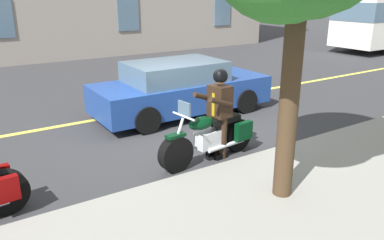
% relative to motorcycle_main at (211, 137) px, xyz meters
% --- Properties ---
extents(ground_plane, '(80.00, 80.00, 0.00)m').
position_rel_motorcycle_main_xyz_m(ground_plane, '(-0.25, -1.48, -0.45)').
color(ground_plane, '#333335').
extents(sidewalk_curb, '(60.00, 5.00, 0.15)m').
position_rel_motorcycle_main_xyz_m(sidewalk_curb, '(-0.25, 3.02, -0.38)').
color(sidewalk_curb, gray).
rests_on(sidewalk_curb, ground_plane).
extents(lane_center_stripe, '(60.00, 0.16, 0.01)m').
position_rel_motorcycle_main_xyz_m(lane_center_stripe, '(-0.25, -3.48, -0.45)').
color(lane_center_stripe, '#E5DB4C').
rests_on(lane_center_stripe, ground_plane).
extents(motorcycle_main, '(2.22, 0.75, 1.26)m').
position_rel_motorcycle_main_xyz_m(motorcycle_main, '(0.00, 0.00, 0.00)').
color(motorcycle_main, black).
rests_on(motorcycle_main, ground_plane).
extents(rider_main, '(0.66, 0.60, 1.74)m').
position_rel_motorcycle_main_xyz_m(rider_main, '(-0.19, -0.02, 0.58)').
color(rider_main, black).
rests_on(rider_main, ground_plane).
extents(car_silver, '(4.60, 1.92, 1.40)m').
position_rel_motorcycle_main_xyz_m(car_silver, '(-0.98, -2.78, 0.24)').
color(car_silver, navy).
rests_on(car_silver, ground_plane).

